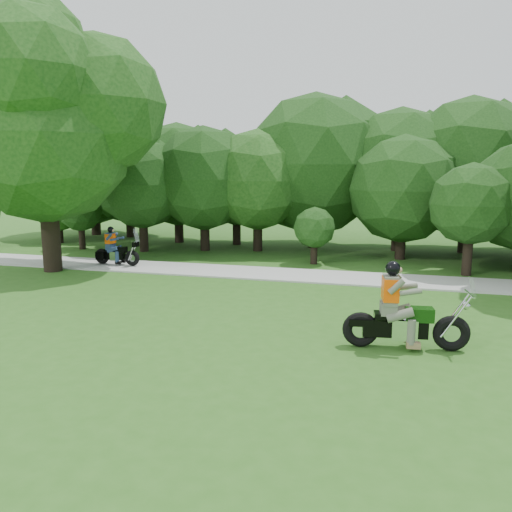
# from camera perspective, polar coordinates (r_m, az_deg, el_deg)

# --- Properties ---
(ground) EXTENTS (100.00, 100.00, 0.00)m
(ground) POSITION_cam_1_polar(r_m,az_deg,el_deg) (10.43, 3.85, -11.63)
(ground) COLOR #2B5C1A
(ground) RESTS_ON ground
(walkway) EXTENTS (60.00, 2.20, 0.06)m
(walkway) POSITION_cam_1_polar(r_m,az_deg,el_deg) (18.03, 8.84, -2.41)
(walkway) COLOR #ABABA6
(walkway) RESTS_ON ground
(tree_line) EXTENTS (39.86, 11.62, 7.49)m
(tree_line) POSITION_cam_1_polar(r_m,az_deg,el_deg) (24.11, 11.87, 9.07)
(tree_line) COLOR black
(tree_line) RESTS_ON ground
(big_tree_west) EXTENTS (8.64, 6.56, 9.96)m
(big_tree_west) POSITION_cam_1_polar(r_m,az_deg,el_deg) (20.63, -22.69, 14.49)
(big_tree_west) COLOR black
(big_tree_west) RESTS_ON ground
(chopper_motorcycle) EXTENTS (2.68, 0.83, 1.92)m
(chopper_motorcycle) POSITION_cam_1_polar(r_m,az_deg,el_deg) (11.18, 16.12, -6.70)
(chopper_motorcycle) COLOR black
(chopper_motorcycle) RESTS_ON ground
(touring_motorcycle) EXTENTS (2.02, 0.61, 1.54)m
(touring_motorcycle) POSITION_cam_1_polar(r_m,az_deg,el_deg) (20.69, -15.92, 0.56)
(touring_motorcycle) COLOR black
(touring_motorcycle) RESTS_ON walkway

